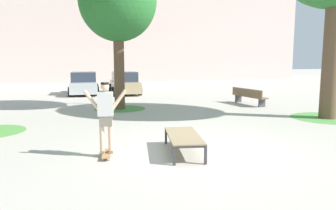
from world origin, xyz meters
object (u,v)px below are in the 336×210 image
at_px(car_tan, 124,84).
at_px(park_bench, 249,96).
at_px(light_post, 115,29).
at_px(car_silver, 84,84).
at_px(skater, 106,113).
at_px(skate_box, 184,137).
at_px(skateboard, 107,154).
at_px(tree_mid_back, 118,1).

bearing_deg(car_tan, park_bench, -52.07).
bearing_deg(park_bench, light_post, 166.29).
bearing_deg(car_silver, skater, -88.48).
relative_size(park_bench, light_post, 0.42).
distance_m(skate_box, park_bench, 9.48).
distance_m(car_silver, light_post, 6.87).
distance_m(skateboard, light_post, 9.71).
xyz_separation_m(skate_box, skater, (-1.87, 0.16, 0.66)).
xyz_separation_m(skater, car_silver, (-0.39, 14.78, -0.38)).
height_order(park_bench, light_post, light_post).
bearing_deg(skateboard, car_silver, 91.52).
distance_m(skateboard, car_tan, 14.51).
bearing_deg(skate_box, light_post, 94.45).
bearing_deg(skate_box, skateboard, 175.21).
distance_m(car_silver, park_bench, 11.09).
bearing_deg(tree_mid_back, skate_box, -84.86).
relative_size(skate_box, skateboard, 2.44).
bearing_deg(car_silver, skateboard, -88.48).
relative_size(car_tan, light_post, 0.72).
distance_m(skate_box, tree_mid_back, 8.95).
bearing_deg(park_bench, skate_box, -128.43).
distance_m(skate_box, car_silver, 15.11).
bearing_deg(light_post, car_tan, 78.57).
height_order(skate_box, skateboard, skate_box).
relative_size(skate_box, skater, 1.18).
relative_size(tree_mid_back, light_post, 1.17).
xyz_separation_m(skate_box, light_post, (-0.70, 9.03, 3.41)).
distance_m(park_bench, light_post, 7.58).
xyz_separation_m(car_tan, light_post, (-1.10, -5.44, 3.13)).
xyz_separation_m(tree_mid_back, park_bench, (6.58, -0.29, -4.46)).
height_order(tree_mid_back, car_tan, tree_mid_back).
bearing_deg(park_bench, skateboard, -136.89).
bearing_deg(car_tan, light_post, -101.43).
height_order(skater, tree_mid_back, tree_mid_back).
relative_size(car_silver, light_post, 0.73).
xyz_separation_m(skateboard, park_bench, (7.76, 7.27, 0.37)).
relative_size(skater, car_tan, 0.40).
bearing_deg(skateboard, tree_mid_back, 81.13).
height_order(car_tan, light_post, light_post).
bearing_deg(skateboard, car_tan, 80.99).
xyz_separation_m(skateboard, car_silver, (-0.39, 14.78, 0.61)).
bearing_deg(car_silver, tree_mid_back, -77.73).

